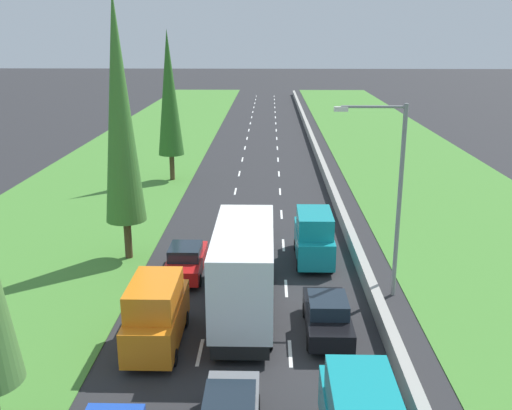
# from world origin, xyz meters

# --- Properties ---
(ground_plane) EXTENTS (300.00, 300.00, 0.00)m
(ground_plane) POSITION_xyz_m (0.00, 60.00, 0.00)
(ground_plane) COLOR #28282B
(ground_plane) RESTS_ON ground
(grass_verge_left) EXTENTS (14.00, 140.00, 0.04)m
(grass_verge_left) POSITION_xyz_m (-12.65, 60.00, 0.02)
(grass_verge_left) COLOR #478433
(grass_verge_left) RESTS_ON ground
(grass_verge_right) EXTENTS (14.00, 140.00, 0.04)m
(grass_verge_right) POSITION_xyz_m (14.35, 60.00, 0.02)
(grass_verge_right) COLOR #478433
(grass_verge_right) RESTS_ON ground
(median_barrier) EXTENTS (0.44, 120.00, 0.85)m
(median_barrier) POSITION_xyz_m (5.70, 60.00, 0.42)
(median_barrier) COLOR #9E9B93
(median_barrier) RESTS_ON ground
(lane_markings) EXTENTS (3.64, 116.00, 0.01)m
(lane_markings) POSITION_xyz_m (0.00, 60.00, 0.01)
(lane_markings) COLOR white
(lane_markings) RESTS_ON ground
(black_sedan_right_lane) EXTENTS (1.82, 4.50, 1.64)m
(black_sedan_right_lane) POSITION_xyz_m (3.31, 22.63, 0.81)
(black_sedan_right_lane) COLOR black
(black_sedan_right_lane) RESTS_ON ground
(white_box_truck_centre_lane) EXTENTS (2.46, 9.40, 4.18)m
(white_box_truck_centre_lane) POSITION_xyz_m (-0.14, 24.44, 2.18)
(white_box_truck_centre_lane) COLOR black
(white_box_truck_centre_lane) RESTS_ON ground
(silver_sedan_centre_lane) EXTENTS (1.82, 4.50, 1.64)m
(silver_sedan_centre_lane) POSITION_xyz_m (0.06, 33.49, 0.81)
(silver_sedan_centre_lane) COLOR silver
(silver_sedan_centre_lane) RESTS_ON ground
(teal_van_right_lane_fourth) EXTENTS (1.96, 4.90, 2.82)m
(teal_van_right_lane_fourth) POSITION_xyz_m (3.32, 30.60, 1.40)
(teal_van_right_lane_fourth) COLOR teal
(teal_van_right_lane_fourth) RESTS_ON ground
(orange_van_left_lane) EXTENTS (1.96, 4.90, 2.82)m
(orange_van_left_lane) POSITION_xyz_m (-3.48, 21.52, 1.40)
(orange_van_left_lane) COLOR orange
(orange_van_left_lane) RESTS_ON ground
(red_sedan_left_lane) EXTENTS (1.82, 4.50, 1.64)m
(red_sedan_left_lane) POSITION_xyz_m (-3.31, 28.48, 0.81)
(red_sedan_left_lane) COLOR red
(red_sedan_left_lane) RESTS_ON ground
(poplar_tree_second) EXTENTS (2.15, 2.15, 14.10)m
(poplar_tree_second) POSITION_xyz_m (-6.80, 30.81, 8.10)
(poplar_tree_second) COLOR #4C3823
(poplar_tree_second) RESTS_ON ground
(poplar_tree_third) EXTENTS (2.11, 2.11, 12.28)m
(poplar_tree_third) POSITION_xyz_m (-7.26, 48.58, 7.19)
(poplar_tree_third) COLOR #4C3823
(poplar_tree_third) RESTS_ON ground
(street_light_mast) EXTENTS (3.20, 0.28, 9.00)m
(street_light_mast) POSITION_xyz_m (6.43, 26.39, 5.23)
(street_light_mast) COLOR gray
(street_light_mast) RESTS_ON ground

